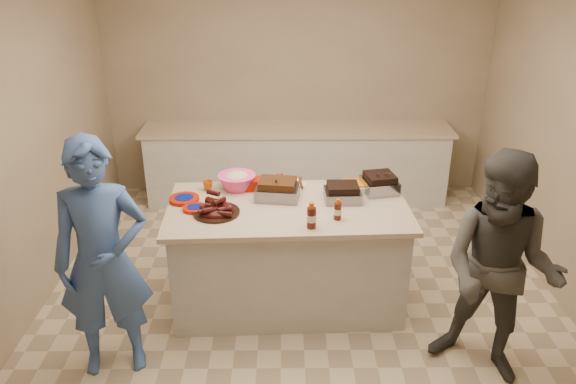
{
  "coord_description": "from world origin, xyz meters",
  "views": [
    {
      "loc": [
        -0.15,
        -4.05,
        2.92
      ],
      "look_at": [
        -0.12,
        0.11,
        1.03
      ],
      "focal_mm": 35.0,
      "sensor_mm": 36.0,
      "label": 1
    }
  ],
  "objects_px": {
    "plastic_cup": "(208,190)",
    "guest_gray": "(482,369)",
    "roasting_pan": "(379,191)",
    "island": "(288,300)",
    "coleslaw_bowl": "(237,189)",
    "bbq_bottle_b": "(337,219)",
    "bbq_bottle_a": "(311,228)",
    "mustard_bottle": "(269,203)",
    "rib_platter": "(217,213)",
    "guest_blue": "(119,363)"
  },
  "relations": [
    {
      "from": "roasting_pan",
      "to": "plastic_cup",
      "type": "height_order",
      "value": "roasting_pan"
    },
    {
      "from": "mustard_bottle",
      "to": "rib_platter",
      "type": "bearing_deg",
      "value": -154.47
    },
    {
      "from": "roasting_pan",
      "to": "bbq_bottle_a",
      "type": "relative_size",
      "value": 1.33
    },
    {
      "from": "coleslaw_bowl",
      "to": "guest_blue",
      "type": "distance_m",
      "value": 1.68
    },
    {
      "from": "bbq_bottle_a",
      "to": "guest_gray",
      "type": "xyz_separation_m",
      "value": [
        1.26,
        -0.5,
        -0.93
      ]
    },
    {
      "from": "bbq_bottle_a",
      "to": "guest_gray",
      "type": "distance_m",
      "value": 1.64
    },
    {
      "from": "guest_gray",
      "to": "coleslaw_bowl",
      "type": "bearing_deg",
      "value": 179.85
    },
    {
      "from": "plastic_cup",
      "to": "guest_blue",
      "type": "height_order",
      "value": "plastic_cup"
    },
    {
      "from": "bbq_bottle_b",
      "to": "bbq_bottle_a",
      "type": "bearing_deg",
      "value": -146.86
    },
    {
      "from": "island",
      "to": "bbq_bottle_a",
      "type": "xyz_separation_m",
      "value": [
        0.17,
        -0.38,
        0.93
      ]
    },
    {
      "from": "guest_gray",
      "to": "bbq_bottle_a",
      "type": "bearing_deg",
      "value": -168.68
    },
    {
      "from": "rib_platter",
      "to": "guest_blue",
      "type": "xyz_separation_m",
      "value": [
        -0.71,
        -0.65,
        -0.93
      ]
    },
    {
      "from": "plastic_cup",
      "to": "guest_gray",
      "type": "distance_m",
      "value": 2.6
    },
    {
      "from": "rib_platter",
      "to": "coleslaw_bowl",
      "type": "relative_size",
      "value": 1.13
    },
    {
      "from": "island",
      "to": "roasting_pan",
      "type": "distance_m",
      "value": 1.25
    },
    {
      "from": "bbq_bottle_b",
      "to": "plastic_cup",
      "type": "relative_size",
      "value": 1.91
    },
    {
      "from": "roasting_pan",
      "to": "bbq_bottle_a",
      "type": "height_order",
      "value": "bbq_bottle_a"
    },
    {
      "from": "island",
      "to": "bbq_bottle_b",
      "type": "relative_size",
      "value": 11.43
    },
    {
      "from": "bbq_bottle_b",
      "to": "guest_blue",
      "type": "height_order",
      "value": "bbq_bottle_b"
    },
    {
      "from": "roasting_pan",
      "to": "bbq_bottle_b",
      "type": "height_order",
      "value": "bbq_bottle_b"
    },
    {
      "from": "plastic_cup",
      "to": "guest_gray",
      "type": "relative_size",
      "value": 0.05
    },
    {
      "from": "mustard_bottle",
      "to": "guest_gray",
      "type": "xyz_separation_m",
      "value": [
        1.59,
        -0.93,
        -0.93
      ]
    },
    {
      "from": "coleslaw_bowl",
      "to": "guest_gray",
      "type": "relative_size",
      "value": 0.19
    },
    {
      "from": "coleslaw_bowl",
      "to": "mustard_bottle",
      "type": "relative_size",
      "value": 2.82
    },
    {
      "from": "coleslaw_bowl",
      "to": "guest_gray",
      "type": "height_order",
      "value": "coleslaw_bowl"
    },
    {
      "from": "bbq_bottle_b",
      "to": "mustard_bottle",
      "type": "relative_size",
      "value": 1.47
    },
    {
      "from": "bbq_bottle_b",
      "to": "mustard_bottle",
      "type": "distance_m",
      "value": 0.62
    },
    {
      "from": "island",
      "to": "plastic_cup",
      "type": "height_order",
      "value": "plastic_cup"
    },
    {
      "from": "island",
      "to": "coleslaw_bowl",
      "type": "relative_size",
      "value": 5.97
    },
    {
      "from": "bbq_bottle_a",
      "to": "guest_gray",
      "type": "bearing_deg",
      "value": -21.47
    },
    {
      "from": "roasting_pan",
      "to": "mustard_bottle",
      "type": "distance_m",
      "value": 0.97
    },
    {
      "from": "bbq_bottle_b",
      "to": "guest_gray",
      "type": "height_order",
      "value": "bbq_bottle_b"
    },
    {
      "from": "rib_platter",
      "to": "bbq_bottle_b",
      "type": "bearing_deg",
      "value": -6.53
    },
    {
      "from": "roasting_pan",
      "to": "guest_gray",
      "type": "distance_m",
      "value": 1.61
    },
    {
      "from": "coleslaw_bowl",
      "to": "mustard_bottle",
      "type": "bearing_deg",
      "value": -44.89
    },
    {
      "from": "mustard_bottle",
      "to": "guest_gray",
      "type": "relative_size",
      "value": 0.07
    },
    {
      "from": "island",
      "to": "mustard_bottle",
      "type": "relative_size",
      "value": 16.84
    },
    {
      "from": "bbq_bottle_a",
      "to": "plastic_cup",
      "type": "height_order",
      "value": "bbq_bottle_a"
    },
    {
      "from": "bbq_bottle_a",
      "to": "mustard_bottle",
      "type": "distance_m",
      "value": 0.55
    },
    {
      "from": "coleslaw_bowl",
      "to": "guest_blue",
      "type": "height_order",
      "value": "coleslaw_bowl"
    },
    {
      "from": "coleslaw_bowl",
      "to": "bbq_bottle_b",
      "type": "xyz_separation_m",
      "value": [
        0.82,
        -0.58,
        0.0
      ]
    },
    {
      "from": "plastic_cup",
      "to": "guest_blue",
      "type": "distance_m",
      "value": 1.56
    },
    {
      "from": "guest_gray",
      "to": "plastic_cup",
      "type": "bearing_deg",
      "value": -176.53
    },
    {
      "from": "bbq_bottle_b",
      "to": "guest_gray",
      "type": "distance_m",
      "value": 1.54
    },
    {
      "from": "guest_blue",
      "to": "guest_gray",
      "type": "relative_size",
      "value": 1.05
    },
    {
      "from": "mustard_bottle",
      "to": "guest_gray",
      "type": "distance_m",
      "value": 2.07
    },
    {
      "from": "mustard_bottle",
      "to": "roasting_pan",
      "type": "bearing_deg",
      "value": 12.81
    },
    {
      "from": "rib_platter",
      "to": "coleslaw_bowl",
      "type": "height_order",
      "value": "coleslaw_bowl"
    },
    {
      "from": "coleslaw_bowl",
      "to": "bbq_bottle_b",
      "type": "distance_m",
      "value": 1.0
    },
    {
      "from": "roasting_pan",
      "to": "mustard_bottle",
      "type": "xyz_separation_m",
      "value": [
        -0.94,
        -0.21,
        0.0
      ]
    }
  ]
}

